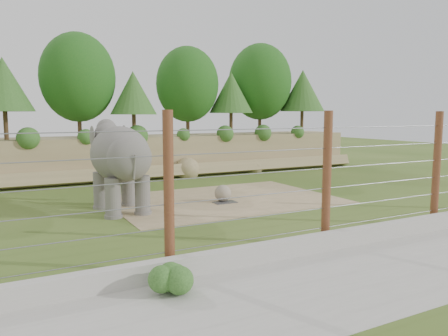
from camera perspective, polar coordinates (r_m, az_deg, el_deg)
name	(u,v)px	position (r m, az deg, el deg)	size (l,w,h in m)	color
ground	(248,214)	(17.29, 3.14, -5.99)	(90.00, 90.00, 0.00)	#3A581B
back_embankment	(154,113)	(28.63, -9.13, 7.09)	(30.00, 5.52, 8.77)	#8B7C52
dirt_patch	(223,199)	(20.08, -0.09, -4.12)	(10.00, 7.00, 0.02)	#988359
drain_grate	(225,202)	(19.30, 0.14, -4.49)	(1.00, 0.60, 0.03)	#262628
elephant	(120,167)	(17.87, -13.39, 0.10)	(1.90, 4.43, 3.59)	#605C56
stone_ball	(223,193)	(19.47, -0.14, -3.32)	(0.75, 0.75, 0.75)	gray
retaining_wall	(337,240)	(13.34, 14.49, -9.03)	(26.00, 0.35, 0.50)	#A9A79E
walkway	(391,269)	(12.10, 21.01, -12.19)	(26.00, 4.00, 0.01)	#A9A79E
barrier_fence	(327,178)	(13.34, 13.27, -1.31)	(20.26, 0.26, 4.00)	#502016
walkway_shrub	(169,279)	(9.84, -7.14, -14.14)	(0.67, 0.67, 0.67)	#29511D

